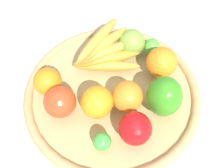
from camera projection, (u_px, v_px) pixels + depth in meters
ground_plane at (112, 96)px, 0.64m from camera, size 2.40×2.40×0.00m
basket at (112, 92)px, 0.63m from camera, size 0.45×0.45×0.04m
bell_pepper at (164, 96)px, 0.54m from camera, size 0.10×0.11×0.10m
banana_bunch at (105, 52)px, 0.63m from camera, size 0.18×0.16×0.08m
lime_0 at (102, 142)px, 0.51m from camera, size 0.05×0.05×0.04m
orange_2 at (97, 102)px, 0.55m from camera, size 0.10×0.10×0.08m
lime_1 at (152, 47)px, 0.66m from camera, size 0.05×0.05×0.05m
orange_3 at (161, 62)px, 0.61m from camera, size 0.10×0.10×0.08m
apple_1 at (132, 42)px, 0.65m from camera, size 0.09×0.09×0.07m
orange_1 at (127, 96)px, 0.56m from camera, size 0.08×0.08×0.07m
apple_2 at (60, 102)px, 0.55m from camera, size 0.09×0.09×0.08m
orange_0 at (48, 81)px, 0.58m from camera, size 0.08×0.08×0.07m
apple_0 at (135, 128)px, 0.51m from camera, size 0.10×0.10×0.07m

